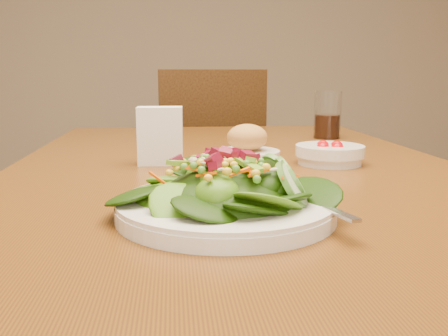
# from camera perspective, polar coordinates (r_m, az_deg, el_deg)

# --- Properties ---
(dining_table) EXTENTS (0.90, 1.40, 0.75)m
(dining_table) POSITION_cam_1_polar(r_m,az_deg,el_deg) (1.04, 1.32, -4.98)
(dining_table) COLOR #64390C
(dining_table) RESTS_ON ground_plane
(chair_far) EXTENTS (0.45, 0.46, 0.94)m
(chair_far) POSITION_cam_1_polar(r_m,az_deg,el_deg) (2.10, -1.67, -1.02)
(chair_far) COLOR #40260B
(chair_far) RESTS_ON ground_plane
(salad_plate) EXTENTS (0.28, 0.28, 0.08)m
(salad_plate) POSITION_cam_1_polar(r_m,az_deg,el_deg) (0.64, 1.06, -2.98)
(salad_plate) COLOR silver
(salad_plate) RESTS_ON dining_table
(bread_plate) EXTENTS (0.14, 0.14, 0.07)m
(bread_plate) POSITION_cam_1_polar(r_m,az_deg,el_deg) (1.09, 2.66, 2.81)
(bread_plate) COLOR silver
(bread_plate) RESTS_ON dining_table
(tomato_bowl) EXTENTS (0.14, 0.14, 0.05)m
(tomato_bowl) POSITION_cam_1_polar(r_m,az_deg,el_deg) (1.03, 11.98, 1.60)
(tomato_bowl) COLOR silver
(tomato_bowl) RESTS_ON dining_table
(drinking_glass) EXTENTS (0.08, 0.08, 0.13)m
(drinking_glass) POSITION_cam_1_polar(r_m,az_deg,el_deg) (1.43, 11.74, 5.61)
(drinking_glass) COLOR silver
(drinking_glass) RESTS_ON dining_table
(napkin_holder) EXTENTS (0.09, 0.05, 0.12)m
(napkin_holder) POSITION_cam_1_polar(r_m,az_deg,el_deg) (1.01, -7.30, 3.86)
(napkin_holder) COLOR white
(napkin_holder) RESTS_ON dining_table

